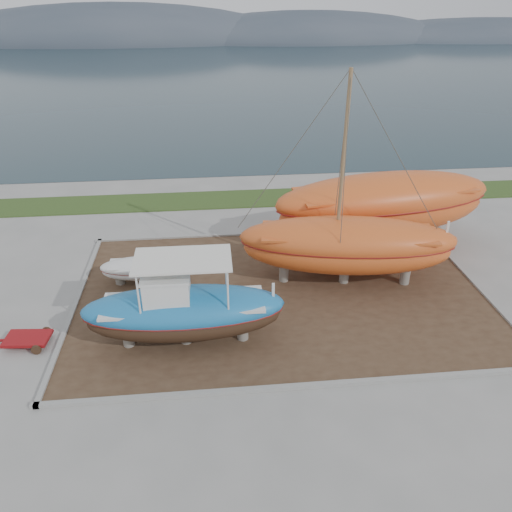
{
  "coord_description": "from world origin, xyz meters",
  "views": [
    {
      "loc": [
        -3.09,
        -14.94,
        12.31
      ],
      "look_at": [
        -1.15,
        4.0,
        1.99
      ],
      "focal_mm": 35.0,
      "sensor_mm": 36.0,
      "label": 1
    }
  ],
  "objects_px": {
    "white_dinghy": "(144,271)",
    "red_trailer": "(28,341)",
    "orange_bare_hull": "(383,211)",
    "orange_sailboat": "(353,186)",
    "blue_caique": "(183,302)"
  },
  "relations": [
    {
      "from": "white_dinghy",
      "to": "red_trailer",
      "type": "relative_size",
      "value": 1.57
    },
    {
      "from": "white_dinghy",
      "to": "orange_bare_hull",
      "type": "relative_size",
      "value": 0.34
    },
    {
      "from": "orange_sailboat",
      "to": "orange_bare_hull",
      "type": "distance_m",
      "value": 5.42
    },
    {
      "from": "blue_caique",
      "to": "orange_sailboat",
      "type": "distance_m",
      "value": 8.69
    },
    {
      "from": "white_dinghy",
      "to": "red_trailer",
      "type": "distance_m",
      "value": 5.88
    },
    {
      "from": "blue_caique",
      "to": "white_dinghy",
      "type": "bearing_deg",
      "value": 113.8
    },
    {
      "from": "blue_caique",
      "to": "orange_bare_hull",
      "type": "bearing_deg",
      "value": 36.6
    },
    {
      "from": "orange_sailboat",
      "to": "orange_bare_hull",
      "type": "bearing_deg",
      "value": 60.0
    },
    {
      "from": "white_dinghy",
      "to": "red_trailer",
      "type": "height_order",
      "value": "white_dinghy"
    },
    {
      "from": "blue_caique",
      "to": "orange_sailboat",
      "type": "relative_size",
      "value": 0.78
    },
    {
      "from": "white_dinghy",
      "to": "orange_sailboat",
      "type": "height_order",
      "value": "orange_sailboat"
    },
    {
      "from": "blue_caique",
      "to": "orange_bare_hull",
      "type": "relative_size",
      "value": 0.65
    },
    {
      "from": "blue_caique",
      "to": "red_trailer",
      "type": "bearing_deg",
      "value": 175.72
    },
    {
      "from": "orange_bare_hull",
      "to": "red_trailer",
      "type": "xyz_separation_m",
      "value": [
        -16.26,
        -6.88,
        -1.8
      ]
    },
    {
      "from": "white_dinghy",
      "to": "red_trailer",
      "type": "bearing_deg",
      "value": -133.82
    }
  ]
}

